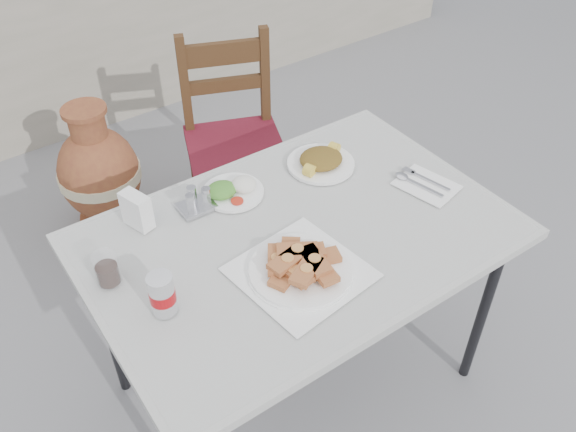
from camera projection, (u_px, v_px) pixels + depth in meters
ground at (337, 370)px, 2.58m from camera, size 80.00×80.00×0.00m
cafe_table at (299, 244)px, 2.04m from camera, size 1.39×0.95×0.84m
pide_plate at (301, 265)px, 1.84m from camera, size 0.40×0.40×0.07m
salad_rice_plate at (232, 190)px, 2.14m from camera, size 0.22×0.22×0.05m
salad_chopped_plate at (321, 161)px, 2.26m from camera, size 0.25×0.25×0.05m
soda_can at (162, 294)px, 1.70m from camera, size 0.08×0.08×0.13m
cola_glass at (107, 270)px, 1.80m from camera, size 0.07×0.07×0.11m
napkin_holder at (137, 210)px, 1.99m from camera, size 0.08×0.11×0.12m
condiment_caddy at (196, 202)px, 2.07m from camera, size 0.12×0.10×0.09m
cutlery_napkin at (422, 183)px, 2.19m from camera, size 0.20×0.24×0.02m
chair at (234, 141)px, 2.95m from camera, size 0.59×0.59×1.02m
terracotta_urn at (100, 174)px, 3.07m from camera, size 0.41×0.41×0.72m
back_wall at (84, 32)px, 3.72m from camera, size 6.00×0.25×1.20m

